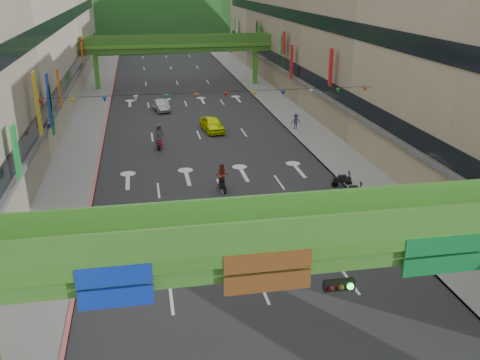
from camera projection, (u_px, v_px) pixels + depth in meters
road_slab at (189, 111)px, 61.38m from camera, size 18.00×140.00×0.02m
sidewalk_left at (90, 115)px, 59.47m from camera, size 4.00×140.00×0.15m
sidewalk_right at (282, 107)px, 63.25m from camera, size 4.00×140.00×0.15m
curb_left at (108, 114)px, 59.79m from camera, size 0.20×140.00×0.18m
curb_right at (266, 107)px, 62.92m from camera, size 0.20×140.00×0.18m
building_row_left at (2, 29)px, 54.77m from camera, size 12.80×95.00×19.00m
building_row_right at (351, 24)px, 61.28m from camera, size 12.80×95.00×19.00m
overpass_near at (332, 258)px, 18.70m from camera, size 28.00×12.27×7.10m
overpass_far at (177, 48)px, 73.25m from camera, size 28.00×2.20×7.10m
hill_left at (104, 29)px, 159.88m from camera, size 168.00×140.00×112.00m
hill_right at (225, 22)px, 185.14m from camera, size 208.00×176.00×128.00m
bunting_string at (211, 95)px, 40.89m from camera, size 26.00×0.36×0.47m
scooter_rider_mid at (222, 177)px, 38.16m from camera, size 0.94×1.59×2.06m
scooter_rider_far at (159, 136)px, 47.62m from camera, size 1.00×1.59×2.22m
parked_scooter_row at (360, 197)px, 36.11m from camera, size 1.60×7.16×1.08m
car_silver at (161, 105)px, 61.42m from camera, size 2.04×4.17×1.32m
car_yellow at (212, 124)px, 53.12m from camera, size 2.36×4.55×1.48m
pedestrian_red at (454, 240)px, 29.29m from camera, size 0.91×0.72×1.84m
pedestrian_blue at (296, 123)px, 53.61m from camera, size 0.73×0.48×1.54m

